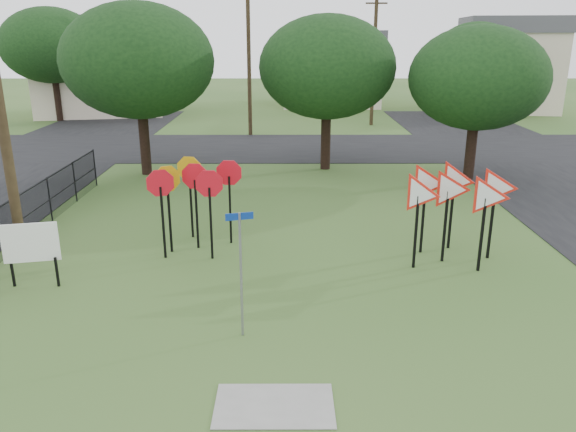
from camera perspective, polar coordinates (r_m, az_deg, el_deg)
The scene contains 19 objects.
ground at distance 11.94m, azimuth -1.16°, elevation -11.85°, with size 140.00×140.00×0.00m, color #31551F.
street_far at distance 30.93m, azimuth -0.55°, elevation 6.97°, with size 60.00×8.00×0.02m, color black.
curb_pad at distance 9.93m, azimuth -1.40°, elevation -18.72°, with size 2.00×1.20×0.02m, color gray.
street_name_sign at distance 11.23m, azimuth -4.82°, elevation -5.10°, with size 0.54×0.16×2.66m.
stop_sign_cluster at distance 15.95m, azimuth -9.69°, elevation 2.98°, with size 2.49×1.88×2.53m.
yield_sign_cluster at distance 15.59m, azimuth 16.54°, elevation 2.30°, with size 3.25×2.25×2.62m.
info_board at distance 14.92m, azimuth -24.68°, elevation -2.71°, with size 1.29×0.31×1.64m.
far_pole_a at distance 34.45m, azimuth -3.99°, elevation 15.76°, with size 1.40×0.24×9.00m.
far_pole_b at distance 38.82m, azimuth 8.73°, elevation 15.49°, with size 1.40×0.24×8.50m.
far_pole_c at distance 41.64m, azimuth -14.92°, elevation 15.61°, with size 1.40×0.24×9.00m.
fence_run at distance 19.06m, azimuth -24.35°, elevation 0.67°, with size 0.05×11.55×1.50m.
house_left at distance 46.63m, azimuth -18.51°, elevation 14.33°, with size 10.58×8.88×7.20m.
house_mid at distance 50.57m, azimuth 4.27°, elevation 14.83°, with size 8.40×8.40×6.20m.
house_right at distance 49.70m, azimuth 21.49°, elevation 14.20°, with size 8.30×8.30×7.20m.
tree_near_left at distance 25.15m, azimuth -14.98°, elevation 14.97°, with size 6.40×6.40×7.27m.
tree_near_mid at distance 25.45m, azimuth 4.00°, elevation 14.83°, with size 6.00×6.00×6.80m.
tree_near_right at distance 24.68m, azimuth 18.75°, elevation 13.12°, with size 5.60×5.60×6.33m.
tree_far_left at distance 43.49m, azimuth -22.95°, elevation 15.67°, with size 6.80×6.80×7.73m.
tree_far_right at distance 44.56m, azimuth 18.54°, elevation 15.35°, with size 6.00×6.00×6.80m.
Camera 1 is at (0.21, -10.35, 5.95)m, focal length 35.00 mm.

